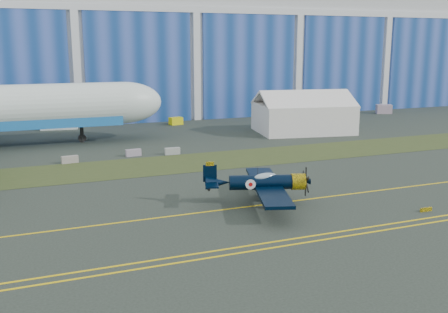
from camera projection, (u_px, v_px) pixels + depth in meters
name	position (u px, v px, depth m)	size (l,w,h in m)	color
ground	(145.00, 201.00, 48.46)	(260.00, 260.00, 0.00)	#2F3730
grass_median	(117.00, 169.00, 61.17)	(260.00, 10.00, 0.02)	#475128
hangar	(63.00, 41.00, 110.47)	(220.00, 45.70, 30.00)	silver
taxiway_centreline	(159.00, 218.00, 43.92)	(200.00, 0.20, 0.02)	yellow
edge_line_near	(196.00, 260.00, 35.30)	(80.00, 0.20, 0.02)	yellow
edge_line_far	(191.00, 254.00, 36.21)	(80.00, 0.20, 0.02)	yellow
guard_board_right	(426.00, 209.00, 45.54)	(1.20, 0.15, 0.35)	yellow
warbird	(261.00, 182.00, 47.35)	(14.39, 15.85, 3.91)	black
tent	(303.00, 111.00, 86.23)	(16.79, 13.51, 7.02)	white
shipping_container	(59.00, 121.00, 89.71)	(6.09, 2.44, 2.64)	white
tug	(176.00, 121.00, 94.74)	(2.29, 1.43, 1.34)	yellow
gse_box	(384.00, 109.00, 109.95)	(3.11, 1.66, 1.86)	#A991A6
barrier_a	(70.00, 160.00, 64.01)	(2.00, 0.60, 0.90)	gray
barrier_b	(133.00, 153.00, 68.07)	(2.00, 0.60, 0.90)	gray
barrier_c	(172.00, 151.00, 69.09)	(2.00, 0.60, 0.90)	#969A98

